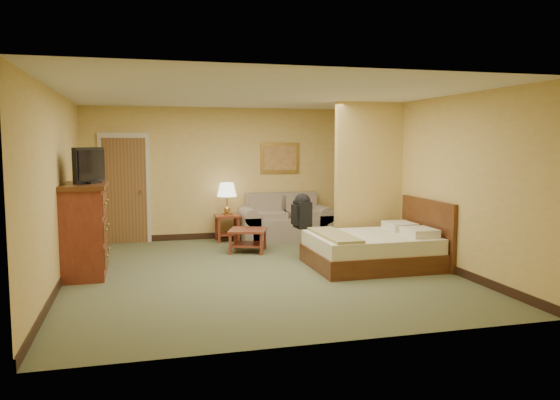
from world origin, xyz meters
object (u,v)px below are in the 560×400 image
object	(u,v)px
loveseat	(285,224)
bed	(375,248)
coffee_table	(248,236)
dresser	(84,229)

from	to	relation	value
loveseat	bed	distance (m)	2.77
loveseat	coffee_table	bearing A→B (deg)	-132.33
bed	loveseat	bearing A→B (deg)	105.02
loveseat	dresser	bearing A→B (deg)	-149.57
loveseat	coffee_table	distance (m)	1.43
bed	coffee_table	bearing A→B (deg)	136.21
loveseat	bed	world-z (taller)	bed
coffee_table	bed	distance (m)	2.33
loveseat	bed	bearing A→B (deg)	-74.98
dresser	coffee_table	bearing A→B (deg)	21.74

